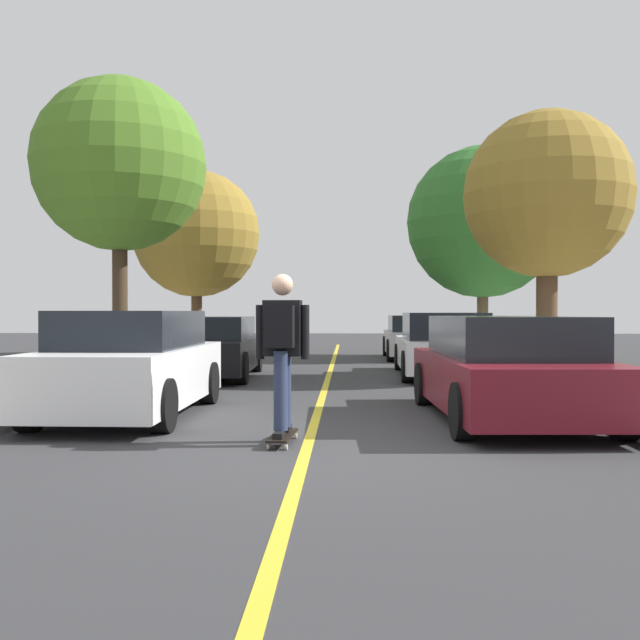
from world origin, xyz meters
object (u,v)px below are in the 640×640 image
at_px(parked_car_right_far, 417,337).
at_px(parked_car_right_near, 443,345).
at_px(parked_car_right_nearest, 508,369).
at_px(skateboard, 283,436).
at_px(street_tree_left_nearest, 120,166).
at_px(street_tree_left_near, 197,234).
at_px(street_tree_right_near, 483,222).
at_px(parked_car_left_nearest, 131,364).
at_px(parked_car_left_near, 212,347).
at_px(street_tree_right_nearest, 547,196).
at_px(skateboarder, 282,343).

bearing_deg(parked_car_right_far, parked_car_right_near, -90.01).
distance_m(parked_car_right_nearest, skateboard, 3.39).
xyz_separation_m(parked_car_right_far, street_tree_left_nearest, (-7.03, -6.40, 3.93)).
height_order(street_tree_left_near, street_tree_right_near, street_tree_right_near).
distance_m(parked_car_left_nearest, parked_car_right_near, 8.05).
bearing_deg(parked_car_right_far, street_tree_left_near, 167.60).
bearing_deg(skateboard, parked_car_right_nearest, 33.40).
xyz_separation_m(parked_car_left_nearest, parked_car_right_near, (5.04, 6.28, -0.02)).
xyz_separation_m(parked_car_right_near, skateboard, (-2.79, -8.28, -0.59)).
bearing_deg(parked_car_right_near, parked_car_right_far, 89.99).
distance_m(parked_car_left_nearest, street_tree_left_nearest, 7.25).
height_order(parked_car_left_near, street_tree_right_nearest, street_tree_right_nearest).
bearing_deg(parked_car_right_near, street_tree_right_near, 72.09).
relative_size(parked_car_left_near, street_tree_right_nearest, 0.83).
xyz_separation_m(parked_car_left_near, parked_car_right_far, (5.04, 6.37, 0.00)).
relative_size(street_tree_left_nearest, skateboarder, 3.69).
height_order(parked_car_right_near, skateboarder, skateboarder).
distance_m(parked_car_left_near, street_tree_right_near, 10.29).
height_order(street_tree_left_nearest, skateboard, street_tree_left_nearest).
bearing_deg(street_tree_left_near, parked_car_left_near, -75.86).
height_order(parked_car_left_near, parked_car_right_nearest, parked_car_right_nearest).
bearing_deg(parked_car_right_nearest, street_tree_right_near, 81.01).
distance_m(parked_car_right_nearest, street_tree_left_nearest, 10.01).
relative_size(street_tree_right_nearest, skateboarder, 3.15).
xyz_separation_m(parked_car_left_nearest, parked_car_left_near, (-0.00, 5.81, -0.05)).
relative_size(parked_car_right_far, street_tree_left_near, 0.70).
height_order(parked_car_right_nearest, parked_car_right_far, parked_car_right_nearest).
distance_m(parked_car_left_near, street_tree_right_nearest, 7.72).
xyz_separation_m(parked_car_left_nearest, parked_car_right_nearest, (5.04, -0.16, -0.03)).
bearing_deg(parked_car_left_near, parked_car_right_nearest, -49.86).
relative_size(street_tree_left_near, street_tree_right_nearest, 1.09).
relative_size(parked_car_left_nearest, skateboard, 4.83).
bearing_deg(street_tree_left_nearest, street_tree_left_near, 90.00).
distance_m(parked_car_left_near, street_tree_left_nearest, 4.41).
bearing_deg(parked_car_right_nearest, skateboard, -146.60).
distance_m(parked_car_right_nearest, parked_car_right_near, 6.44).
bearing_deg(parked_car_left_near, skateboarder, -74.05).
height_order(street_tree_left_nearest, street_tree_right_nearest, street_tree_left_nearest).
relative_size(parked_car_left_nearest, parked_car_right_far, 1.00).
bearing_deg(street_tree_left_near, street_tree_right_near, -8.02).
distance_m(street_tree_right_nearest, street_tree_right_near, 7.12).
bearing_deg(parked_car_right_nearest, street_tree_left_near, 116.85).
height_order(street_tree_left_nearest, skateboarder, street_tree_left_nearest).
bearing_deg(street_tree_right_nearest, skateboard, -123.08).
bearing_deg(skateboarder, parked_car_left_nearest, 137.71).
xyz_separation_m(parked_car_left_near, street_tree_left_near, (-2.00, 7.92, 3.29)).
bearing_deg(street_tree_left_near, parked_car_left_nearest, -81.72).
bearing_deg(street_tree_right_near, parked_car_right_near, -107.91).
height_order(street_tree_right_near, skateboard, street_tree_right_near).
xyz_separation_m(parked_car_right_nearest, street_tree_right_near, (2.00, 12.62, 3.46)).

